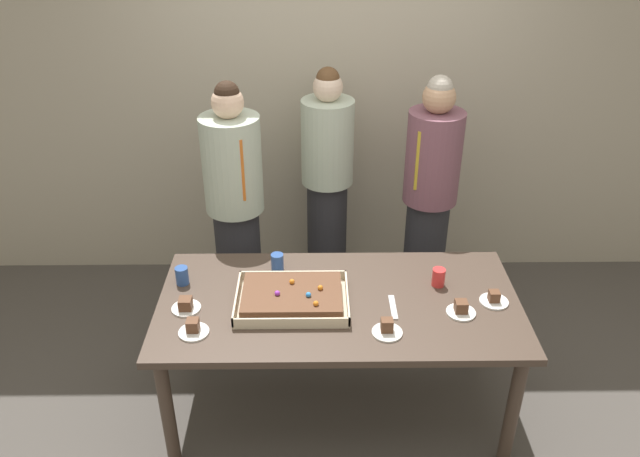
% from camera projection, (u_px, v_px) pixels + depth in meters
% --- Properties ---
extents(ground_plane, '(12.00, 12.00, 0.00)m').
position_uv_depth(ground_plane, '(337.00, 407.00, 3.69)').
color(ground_plane, '#4C4742').
extents(interior_back_panel, '(8.00, 0.12, 3.00)m').
position_uv_depth(interior_back_panel, '(332.00, 75.00, 4.33)').
color(interior_back_panel, '#B2A893').
rests_on(interior_back_panel, ground_plane).
extents(party_table, '(1.89, 0.94, 0.77)m').
position_uv_depth(party_table, '(339.00, 313.00, 3.35)').
color(party_table, '#47382D').
rests_on(party_table, ground_plane).
extents(sheet_cake, '(0.58, 0.42, 0.10)m').
position_uv_depth(sheet_cake, '(292.00, 297.00, 3.27)').
color(sheet_cake, beige).
rests_on(sheet_cake, party_table).
extents(plated_slice_near_left, '(0.15, 0.15, 0.07)m').
position_uv_depth(plated_slice_near_left, '(461.00, 309.00, 3.20)').
color(plated_slice_near_left, white).
rests_on(plated_slice_near_left, party_table).
extents(plated_slice_near_right, '(0.15, 0.15, 0.07)m').
position_uv_depth(plated_slice_near_right, '(186.00, 306.00, 3.23)').
color(plated_slice_near_right, white).
rests_on(plated_slice_near_right, party_table).
extents(plated_slice_far_left, '(0.15, 0.15, 0.08)m').
position_uv_depth(plated_slice_far_left, '(387.00, 329.00, 3.07)').
color(plated_slice_far_left, white).
rests_on(plated_slice_far_left, party_table).
extents(plated_slice_far_right, '(0.15, 0.15, 0.07)m').
position_uv_depth(plated_slice_far_right, '(193.00, 329.00, 3.07)').
color(plated_slice_far_right, white).
rests_on(plated_slice_far_right, party_table).
extents(plated_slice_center_front, '(0.15, 0.15, 0.07)m').
position_uv_depth(plated_slice_center_front, '(494.00, 299.00, 3.29)').
color(plated_slice_center_front, white).
rests_on(plated_slice_center_front, party_table).
extents(drink_cup_nearest, '(0.07, 0.07, 0.10)m').
position_uv_depth(drink_cup_nearest, '(182.00, 276.00, 3.42)').
color(drink_cup_nearest, '#2D5199').
rests_on(drink_cup_nearest, party_table).
extents(drink_cup_middle, '(0.07, 0.07, 0.10)m').
position_uv_depth(drink_cup_middle, '(277.00, 262.00, 3.54)').
color(drink_cup_middle, '#2D5199').
rests_on(drink_cup_middle, party_table).
extents(drink_cup_far_end, '(0.07, 0.07, 0.10)m').
position_uv_depth(drink_cup_far_end, '(439.00, 277.00, 3.41)').
color(drink_cup_far_end, red).
rests_on(drink_cup_far_end, party_table).
extents(cake_server_utensil, '(0.03, 0.20, 0.01)m').
position_uv_depth(cake_server_utensil, '(393.00, 307.00, 3.25)').
color(cake_server_utensil, silver).
rests_on(cake_server_utensil, party_table).
extents(person_serving_front, '(0.36, 0.36, 1.69)m').
position_uv_depth(person_serving_front, '(236.00, 209.00, 3.98)').
color(person_serving_front, '#28282D').
rests_on(person_serving_front, ground_plane).
extents(person_green_shirt_behind, '(0.34, 0.34, 1.68)m').
position_uv_depth(person_green_shirt_behind, '(327.00, 186.00, 4.28)').
color(person_green_shirt_behind, '#28282D').
rests_on(person_green_shirt_behind, ground_plane).
extents(person_striped_tie_right, '(0.35, 0.35, 1.69)m').
position_uv_depth(person_striped_tie_right, '(429.00, 199.00, 4.09)').
color(person_striped_tie_right, '#28282D').
rests_on(person_striped_tie_right, ground_plane).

